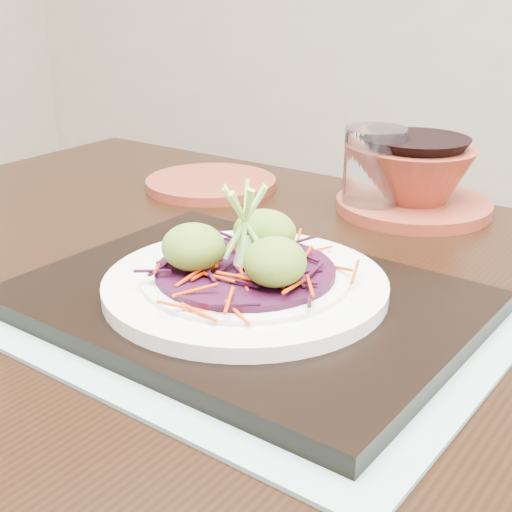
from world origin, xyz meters
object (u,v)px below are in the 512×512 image
at_px(dining_table, 263,400).
at_px(terracotta_side_plate, 211,183).
at_px(water_glass, 374,171).
at_px(terracotta_bowl_set, 415,183).
at_px(serving_tray, 245,301).
at_px(white_plate, 245,284).

relative_size(dining_table, terracotta_side_plate, 7.53).
bearing_deg(water_glass, terracotta_side_plate, 178.19).
distance_m(water_glass, terracotta_bowl_set, 0.05).
xyz_separation_m(water_glass, terracotta_bowl_set, (0.04, 0.03, -0.02)).
relative_size(serving_tray, terracotta_side_plate, 2.09).
bearing_deg(water_glass, white_plate, -92.28).
distance_m(dining_table, white_plate, 0.13).
distance_m(serving_tray, terracotta_bowl_set, 0.34).
distance_m(serving_tray, white_plate, 0.02).
bearing_deg(white_plate, serving_tray, 26.57).
height_order(dining_table, water_glass, water_glass).
bearing_deg(serving_tray, white_plate, -142.70).
bearing_deg(terracotta_bowl_set, white_plate, -99.34).
bearing_deg(white_plate, water_glass, 87.72).
xyz_separation_m(dining_table, water_glass, (0.01, 0.28, 0.15)).
distance_m(dining_table, terracotta_side_plate, 0.37).
bearing_deg(dining_table, white_plate, -91.68).
xyz_separation_m(white_plate, terracotta_bowl_set, (0.06, 0.34, 0.01)).
bearing_deg(terracotta_side_plate, terracotta_bowl_set, 4.47).
xyz_separation_m(terracotta_side_plate, water_glass, (0.22, -0.01, 0.04)).
bearing_deg(dining_table, serving_tray, -91.68).
relative_size(white_plate, water_glass, 2.31).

